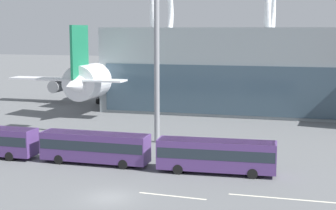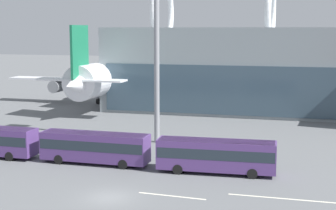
{
  "view_description": "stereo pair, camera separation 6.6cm",
  "coord_description": "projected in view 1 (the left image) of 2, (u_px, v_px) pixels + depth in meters",
  "views": [
    {
      "loc": [
        15.87,
        -39.29,
        14.15
      ],
      "look_at": [
        -2.23,
        27.07,
        4.0
      ],
      "focal_mm": 55.0,
      "sensor_mm": 36.0,
      "label": 1
    },
    {
      "loc": [
        15.93,
        -39.27,
        14.15
      ],
      "look_at": [
        -2.23,
        27.07,
        4.0
      ],
      "focal_mm": 55.0,
      "sensor_mm": 36.0,
      "label": 2
    }
  ],
  "objects": [
    {
      "name": "floodlight_mast",
      "position": [
        157.0,
        6.0,
        62.59
      ],
      "size": [
        2.95,
        2.95,
        25.19
      ],
      "color": "gray",
      "rests_on": "ground_plane"
    },
    {
      "name": "shuttle_bus_2",
      "position": [
        216.0,
        154.0,
        50.76
      ],
      "size": [
        11.82,
        3.28,
        3.31
      ],
      "rotation": [
        0.0,
        0.0,
        0.05
      ],
      "color": "#56387A",
      "rests_on": "ground_plane"
    },
    {
      "name": "lane_stripe_0",
      "position": [
        299.0,
        200.0,
        43.04
      ],
      "size": [
        11.77,
        0.28,
        0.01
      ],
      "primitive_type": "cube",
      "rotation": [
        0.0,
        0.0,
        -0.0
      ],
      "color": "silver",
      "rests_on": "ground_plane"
    },
    {
      "name": "shuttle_bus_1",
      "position": [
        95.0,
        146.0,
        54.33
      ],
      "size": [
        11.71,
        2.79,
        3.31
      ],
      "rotation": [
        0.0,
        0.0,
        -0.01
      ],
      "color": "#56387A",
      "rests_on": "ground_plane"
    },
    {
      "name": "airliner_at_gate_near",
      "position": [
        118.0,
        75.0,
        97.5
      ],
      "size": [
        43.54,
        43.63,
        14.8
      ],
      "rotation": [
        0.0,
        0.0,
        1.56
      ],
      "color": "white",
      "rests_on": "ground_plane"
    },
    {
      "name": "ground_plane",
      "position": [
        110.0,
        197.0,
        43.7
      ],
      "size": [
        440.0,
        440.0,
        0.0
      ],
      "primitive_type": "plane",
      "color": "slate"
    },
    {
      "name": "lane_stripe_2",
      "position": [
        172.0,
        196.0,
        44.03
      ],
      "size": [
        6.05,
        0.59,
        0.01
      ],
      "primitive_type": "cube",
      "rotation": [
        0.0,
        0.0,
        -0.06
      ],
      "color": "silver",
      "rests_on": "ground_plane"
    }
  ]
}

